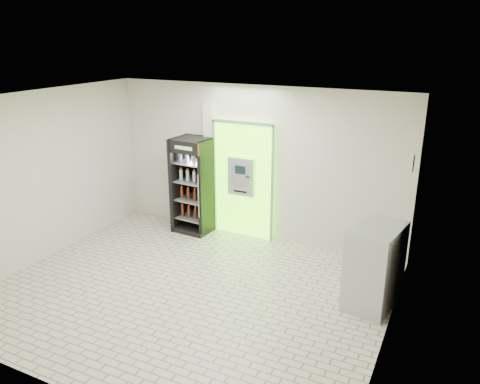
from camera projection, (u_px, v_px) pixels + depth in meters
The scene contains 7 objects.
ground at pixel (189, 291), 7.46m from camera, with size 6.00×6.00×0.00m, color beige.
room_shell at pixel (185, 181), 6.86m from camera, with size 6.00×6.00×6.00m.
atm_assembly at pixel (244, 179), 9.22m from camera, with size 1.30×0.24×2.33m.
pillar at pixel (210, 168), 9.53m from camera, with size 0.22×0.11×2.60m.
beverage_cooler at pixel (194, 187), 9.50m from camera, with size 0.78×0.72×1.95m.
steel_cabinet at pixel (375, 266), 6.91m from camera, with size 0.79×1.04×1.26m.
exit_sign at pixel (413, 163), 6.72m from camera, with size 0.02×0.22×0.26m.
Camera 1 is at (3.60, -5.54, 3.89)m, focal length 35.00 mm.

